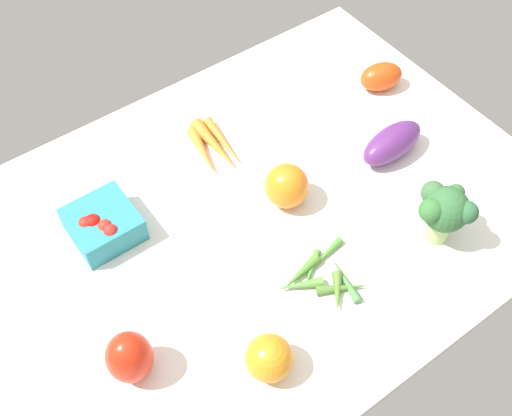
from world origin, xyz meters
TOP-DOWN VIEW (x-y plane):
  - tablecloth at (0.00, 0.00)cm, footprint 104.00×76.00cm
  - broccoli_head at (22.52, -21.92)cm, footprint 9.65×9.98cm
  - berry_basket at (-23.70, 12.09)cm, footprint 11.16×11.16cm
  - bell_pepper_orange at (6.29, -0.54)cm, footprint 11.13×11.13cm
  - bell_pepper_red at (-31.98, -12.82)cm, footprint 8.71×8.71cm
  - roma_tomato at (40.60, 11.81)cm, footprint 10.45×8.38cm
  - okra_pile at (0.61, -17.62)cm, footprint 15.40×12.29cm
  - carrot_bunch at (2.58, 17.05)cm, footprint 8.28×14.12cm
  - heirloom_tomato_orange at (-15.34, -24.44)cm, footprint 7.29×7.29cm
  - eggplant at (29.35, -3.36)cm, footprint 14.53×7.15cm

SIDE VIEW (x-z plane):
  - tablecloth at x=0.00cm, z-range 0.00..2.00cm
  - okra_pile at x=0.61cm, z-range 1.88..3.84cm
  - carrot_bunch at x=2.58cm, z-range 1.84..4.68cm
  - berry_basket at x=-23.70cm, z-range 1.76..7.84cm
  - roma_tomato at x=40.60cm, z-range 2.00..7.80cm
  - eggplant at x=29.35cm, z-range 2.00..8.34cm
  - heirloom_tomato_orange at x=-15.34cm, z-range 2.00..9.29cm
  - bell_pepper_orange at x=6.29cm, z-range 2.00..10.39cm
  - bell_pepper_red at x=-31.98cm, z-range 2.00..11.52cm
  - broccoli_head at x=22.52cm, z-range 3.82..15.67cm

